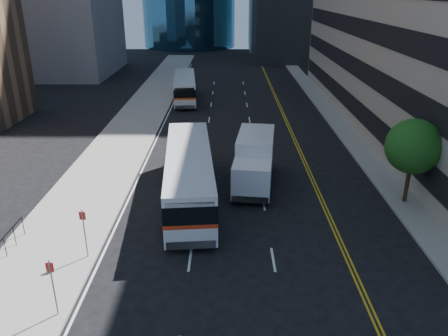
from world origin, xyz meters
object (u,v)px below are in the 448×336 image
bus_front (189,174)px  box_truck (254,160)px  street_tree (414,147)px  bus_rear (185,87)px

bus_front → box_truck: size_ratio=1.77×
street_tree → bus_rear: street_tree is taller
street_tree → bus_rear: size_ratio=0.47×
street_tree → box_truck: 9.55m
bus_rear → bus_front: bearing=-89.5°
bus_front → bus_rear: size_ratio=1.14×
street_tree → box_truck: street_tree is taller
bus_front → box_truck: 4.72m
bus_front → box_truck: box_truck is taller
street_tree → box_truck: size_ratio=0.73×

